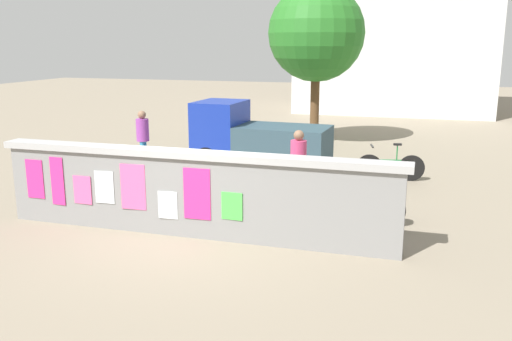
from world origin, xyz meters
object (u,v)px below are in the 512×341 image
at_px(person_bystander, 298,160).
at_px(tree_roadside, 316,34).
at_px(motorcycle, 358,200).
at_px(auto_rickshaw_truck, 254,138).
at_px(person_walking, 143,134).
at_px(bicycle_far, 155,186).
at_px(bicycle_near, 390,166).

height_order(person_bystander, tree_roadside, tree_roadside).
height_order(motorcycle, tree_roadside, tree_roadside).
height_order(auto_rickshaw_truck, person_walking, auto_rickshaw_truck).
relative_size(person_walking, tree_roadside, 0.31).
height_order(motorcycle, person_walking, person_walking).
distance_m(auto_rickshaw_truck, bicycle_far, 3.79).
bearing_deg(tree_roadside, person_bystander, -81.62).
xyz_separation_m(auto_rickshaw_truck, bicycle_far, (-1.16, -3.57, -0.54)).
bearing_deg(bicycle_far, person_bystander, 14.01).
distance_m(person_walking, person_bystander, 5.17).
distance_m(motorcycle, person_walking, 6.79).
height_order(bicycle_near, bicycle_far, same).
bearing_deg(bicycle_near, person_bystander, -122.73).
relative_size(bicycle_near, tree_roadside, 0.32).
distance_m(auto_rickshaw_truck, bicycle_near, 3.64).
bearing_deg(person_walking, bicycle_far, -57.66).
relative_size(auto_rickshaw_truck, tree_roadside, 0.69).
distance_m(bicycle_far, person_bystander, 3.16).
xyz_separation_m(auto_rickshaw_truck, motorcycle, (3.21, -3.68, -0.44)).
relative_size(bicycle_far, person_bystander, 1.03).
xyz_separation_m(person_bystander, tree_roadside, (-1.08, 7.34, 2.70)).
xyz_separation_m(bicycle_far, tree_roadside, (1.92, 8.09, 3.32)).
height_order(auto_rickshaw_truck, motorcycle, auto_rickshaw_truck).
xyz_separation_m(person_walking, tree_roadside, (3.68, 5.32, 2.70)).
bearing_deg(bicycle_far, bicycle_near, 36.21).
bearing_deg(bicycle_near, tree_roadside, 121.67).
height_order(bicycle_near, person_walking, person_walking).
bearing_deg(auto_rickshaw_truck, bicycle_near, -1.28).
bearing_deg(person_walking, bicycle_near, 6.26).
distance_m(auto_rickshaw_truck, tree_roadside, 5.36).
bearing_deg(person_bystander, motorcycle, -32.14).
bearing_deg(bicycle_far, tree_roadside, 76.64).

